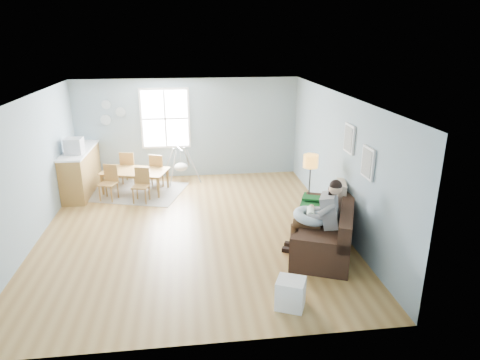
{
  "coord_description": "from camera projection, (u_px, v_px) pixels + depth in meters",
  "views": [
    {
      "loc": [
        -0.03,
        -8.07,
        3.81
      ],
      "look_at": [
        0.99,
        0.05,
        1.0
      ],
      "focal_mm": 32.0,
      "sensor_mm": 36.0,
      "label": 1
    }
  ],
  "objects": [
    {
      "name": "rug",
      "position": [
        136.0,
        192.0,
        10.85
      ],
      "size": [
        2.69,
        2.32,
        0.01
      ],
      "primitive_type": "cube",
      "rotation": [
        0.0,
        0.0,
        -0.29
      ],
      "color": "#9A968C",
      "rests_on": "room"
    },
    {
      "name": "chair_sw",
      "position": [
        109.0,
        180.0,
        10.24
      ],
      "size": [
        0.49,
        0.49,
        0.85
      ],
      "color": "olive",
      "rests_on": "rug"
    },
    {
      "name": "dining_table",
      "position": [
        135.0,
        181.0,
        10.76
      ],
      "size": [
        1.78,
        1.29,
        0.56
      ],
      "primitive_type": "imported",
      "rotation": [
        0.0,
        0.0,
        -0.28
      ],
      "color": "brown",
      "rests_on": "rug"
    },
    {
      "name": "father",
      "position": [
        320.0,
        214.0,
        7.57
      ],
      "size": [
        1.06,
        0.76,
        1.44
      ],
      "color": "gray",
      "rests_on": "sofa"
    },
    {
      "name": "room",
      "position": [
        188.0,
        112.0,
        8.02
      ],
      "size": [
        8.4,
        9.4,
        3.9
      ],
      "color": "olive"
    },
    {
      "name": "beige_pillow",
      "position": [
        341.0,
        195.0,
        8.29
      ],
      "size": [
        0.29,
        0.56,
        0.54
      ],
      "primitive_type": "cube",
      "rotation": [
        0.0,
        0.0,
        -0.26
      ],
      "color": "#C0AE92",
      "rests_on": "sofa"
    },
    {
      "name": "window",
      "position": [
        165.0,
        118.0,
        11.45
      ],
      "size": [
        1.32,
        0.08,
        1.62
      ],
      "color": "white",
      "rests_on": "room"
    },
    {
      "name": "infant",
      "position": [
        311.0,
        211.0,
        7.64
      ],
      "size": [
        0.23,
        0.39,
        0.15
      ],
      "color": "silver",
      "rests_on": "nursing_pillow"
    },
    {
      "name": "wall_plates",
      "position": [
        111.0,
        113.0,
        11.23
      ],
      "size": [
        0.67,
        0.02,
        0.66
      ],
      "color": "#899AA4",
      "rests_on": "room"
    },
    {
      "name": "storage_cube",
      "position": [
        290.0,
        293.0,
        6.23
      ],
      "size": [
        0.51,
        0.49,
        0.45
      ],
      "color": "white",
      "rests_on": "room"
    },
    {
      "name": "monitor",
      "position": [
        74.0,
        146.0,
        10.06
      ],
      "size": [
        0.41,
        0.39,
        0.37
      ],
      "color": "#B2B2B7",
      "rests_on": "counter"
    },
    {
      "name": "chair_se",
      "position": [
        141.0,
        183.0,
        10.11
      ],
      "size": [
        0.44,
        0.44,
        0.81
      ],
      "color": "olive",
      "rests_on": "rug"
    },
    {
      "name": "chair_nw",
      "position": [
        129.0,
        166.0,
        11.28
      ],
      "size": [
        0.48,
        0.48,
        0.89
      ],
      "color": "olive",
      "rests_on": "rug"
    },
    {
      "name": "green_throw",
      "position": [
        328.0,
        202.0,
        8.61
      ],
      "size": [
        1.29,
        1.19,
        0.04
      ],
      "primitive_type": "cube",
      "rotation": [
        0.0,
        0.0,
        -0.38
      ],
      "color": "#145820",
      "rests_on": "sofa"
    },
    {
      "name": "floor_lamp",
      "position": [
        310.0,
        167.0,
        8.76
      ],
      "size": [
        0.3,
        0.3,
        1.47
      ],
      "color": "black",
      "rests_on": "room"
    },
    {
      "name": "toddler",
      "position": [
        326.0,
        203.0,
        8.05
      ],
      "size": [
        0.62,
        0.4,
        0.92
      ],
      "color": "silver",
      "rests_on": "sofa"
    },
    {
      "name": "nursing_pillow",
      "position": [
        310.0,
        216.0,
        7.63
      ],
      "size": [
        0.84,
        0.84,
        0.25
      ],
      "primitive_type": "torus",
      "rotation": [
        0.0,
        0.14,
        -0.46
      ],
      "color": "silver",
      "rests_on": "father"
    },
    {
      "name": "pictures",
      "position": [
        358.0,
        150.0,
        7.58
      ],
      "size": [
        0.05,
        1.34,
        0.74
      ],
      "color": "white",
      "rests_on": "room"
    },
    {
      "name": "chair_ne",
      "position": [
        158.0,
        168.0,
        11.16
      ],
      "size": [
        0.5,
        0.5,
        0.86
      ],
      "color": "olive",
      "rests_on": "rug"
    },
    {
      "name": "sofa",
      "position": [
        328.0,
        230.0,
        7.98
      ],
      "size": [
        1.78,
        2.48,
        0.92
      ],
      "color": "black",
      "rests_on": "room"
    },
    {
      "name": "counter",
      "position": [
        81.0,
        171.0,
        10.65
      ],
      "size": [
        0.63,
        2.01,
        1.12
      ],
      "color": "brown",
      "rests_on": "room"
    },
    {
      "name": "baby_swing",
      "position": [
        181.0,
        166.0,
        11.56
      ],
      "size": [
        1.08,
        1.09,
        0.9
      ],
      "color": "#B2B2B7",
      "rests_on": "room"
    }
  ]
}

